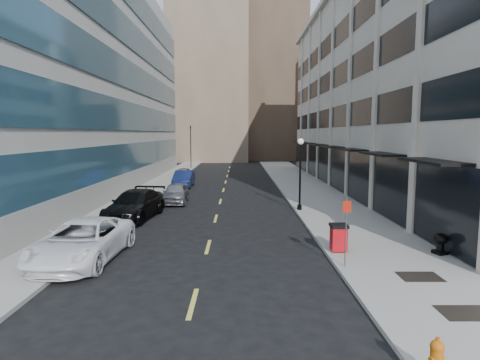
{
  "coord_description": "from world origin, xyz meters",
  "views": [
    {
      "loc": [
        1.38,
        -9.46,
        5.05
      ],
      "look_at": [
        1.44,
        12.82,
        2.45
      ],
      "focal_mm": 30.0,
      "sensor_mm": 36.0,
      "label": 1
    }
  ],
  "objects_px": {
    "traffic_signal": "(191,129)",
    "urn_planter": "(440,241)",
    "car_black_pickup": "(135,205)",
    "lamppost": "(300,167)",
    "car_white_van": "(83,241)",
    "trash_bin": "(339,237)",
    "car_silver_sedan": "(176,193)",
    "fire_hydrant": "(436,360)",
    "sign_post": "(346,222)",
    "car_blue_sedan": "(184,179)",
    "car_grey_sedan": "(183,174)"
  },
  "relations": [
    {
      "from": "lamppost",
      "to": "urn_planter",
      "type": "distance_m",
      "value": 10.73
    },
    {
      "from": "car_blue_sedan",
      "to": "sign_post",
      "type": "xyz_separation_m",
      "value": [
        9.11,
        -23.15,
        1.05
      ]
    },
    {
      "from": "traffic_signal",
      "to": "car_blue_sedan",
      "type": "bearing_deg",
      "value": -85.18
    },
    {
      "from": "car_black_pickup",
      "to": "car_blue_sedan",
      "type": "height_order",
      "value": "car_black_pickup"
    },
    {
      "from": "trash_bin",
      "to": "urn_planter",
      "type": "height_order",
      "value": "trash_bin"
    },
    {
      "from": "car_white_van",
      "to": "trash_bin",
      "type": "xyz_separation_m",
      "value": [
        10.34,
        0.83,
        -0.04
      ]
    },
    {
      "from": "fire_hydrant",
      "to": "urn_planter",
      "type": "relative_size",
      "value": 1.05
    },
    {
      "from": "car_grey_sedan",
      "to": "sign_post",
      "type": "bearing_deg",
      "value": -64.25
    },
    {
      "from": "car_white_van",
      "to": "car_blue_sedan",
      "type": "bearing_deg",
      "value": 90.1
    },
    {
      "from": "fire_hydrant",
      "to": "lamppost",
      "type": "bearing_deg",
      "value": 69.31
    },
    {
      "from": "car_white_van",
      "to": "lamppost",
      "type": "height_order",
      "value": "lamppost"
    },
    {
      "from": "car_black_pickup",
      "to": "lamppost",
      "type": "xyz_separation_m",
      "value": [
        10.1,
        2.0,
        2.07
      ]
    },
    {
      "from": "car_grey_sedan",
      "to": "car_silver_sedan",
      "type": "bearing_deg",
      "value": -77.06
    },
    {
      "from": "car_grey_sedan",
      "to": "car_black_pickup",
      "type": "bearing_deg",
      "value": -83.14
    },
    {
      "from": "car_blue_sedan",
      "to": "sign_post",
      "type": "height_order",
      "value": "sign_post"
    },
    {
      "from": "car_white_van",
      "to": "car_silver_sedan",
      "type": "distance_m",
      "value": 13.45
    },
    {
      "from": "lamppost",
      "to": "urn_planter",
      "type": "bearing_deg",
      "value": -65.82
    },
    {
      "from": "traffic_signal",
      "to": "fire_hydrant",
      "type": "relative_size",
      "value": 7.74
    },
    {
      "from": "traffic_signal",
      "to": "urn_planter",
      "type": "distance_m",
      "value": 44.52
    },
    {
      "from": "car_silver_sedan",
      "to": "car_black_pickup",
      "type": "bearing_deg",
      "value": -108.55
    },
    {
      "from": "trash_bin",
      "to": "sign_post",
      "type": "relative_size",
      "value": 0.43
    },
    {
      "from": "car_blue_sedan",
      "to": "fire_hydrant",
      "type": "distance_m",
      "value": 31.36
    },
    {
      "from": "sign_post",
      "to": "fire_hydrant",
      "type": "bearing_deg",
      "value": -90.51
    },
    {
      "from": "car_blue_sedan",
      "to": "urn_planter",
      "type": "height_order",
      "value": "car_blue_sedan"
    },
    {
      "from": "sign_post",
      "to": "urn_planter",
      "type": "height_order",
      "value": "sign_post"
    },
    {
      "from": "traffic_signal",
      "to": "sign_post",
      "type": "distance_m",
      "value": 44.65
    },
    {
      "from": "traffic_signal",
      "to": "car_silver_sedan",
      "type": "bearing_deg",
      "value": -85.41
    },
    {
      "from": "trash_bin",
      "to": "traffic_signal",
      "type": "bearing_deg",
      "value": 105.77
    },
    {
      "from": "traffic_signal",
      "to": "lamppost",
      "type": "height_order",
      "value": "traffic_signal"
    },
    {
      "from": "sign_post",
      "to": "car_silver_sedan",
      "type": "bearing_deg",
      "value": 119.86
    },
    {
      "from": "lamppost",
      "to": "trash_bin",
      "type": "bearing_deg",
      "value": -88.5
    },
    {
      "from": "car_silver_sedan",
      "to": "trash_bin",
      "type": "xyz_separation_m",
      "value": [
        8.74,
        -12.53,
        0.04
      ]
    },
    {
      "from": "urn_planter",
      "to": "fire_hydrant",
      "type": "bearing_deg",
      "value": -117.04
    },
    {
      "from": "traffic_signal",
      "to": "car_blue_sedan",
      "type": "xyz_separation_m",
      "value": [
        1.69,
        -20.0,
        -4.94
      ]
    },
    {
      "from": "traffic_signal",
      "to": "urn_planter",
      "type": "xyz_separation_m",
      "value": [
        15.1,
        -41.58,
        -5.04
      ]
    },
    {
      "from": "car_white_van",
      "to": "sign_post",
      "type": "height_order",
      "value": "sign_post"
    },
    {
      "from": "lamppost",
      "to": "sign_post",
      "type": "bearing_deg",
      "value": -90.0
    },
    {
      "from": "traffic_signal",
      "to": "lamppost",
      "type": "distance_m",
      "value": 33.89
    },
    {
      "from": "car_black_pickup",
      "to": "trash_bin",
      "type": "xyz_separation_m",
      "value": [
        10.34,
        -7.17,
        -0.07
      ]
    },
    {
      "from": "car_silver_sedan",
      "to": "trash_bin",
      "type": "relative_size",
      "value": 3.72
    },
    {
      "from": "car_white_van",
      "to": "car_blue_sedan",
      "type": "distance_m",
      "value": 22.02
    },
    {
      "from": "car_silver_sedan",
      "to": "urn_planter",
      "type": "xyz_separation_m",
      "value": [
        12.8,
        -12.93,
        -0.05
      ]
    },
    {
      "from": "car_silver_sedan",
      "to": "urn_planter",
      "type": "bearing_deg",
      "value": -47.21
    },
    {
      "from": "car_black_pickup",
      "to": "lamppost",
      "type": "height_order",
      "value": "lamppost"
    },
    {
      "from": "trash_bin",
      "to": "car_silver_sedan",
      "type": "bearing_deg",
      "value": 125.66
    },
    {
      "from": "traffic_signal",
      "to": "car_white_van",
      "type": "xyz_separation_m",
      "value": [
        0.7,
        -42.0,
        -4.91
      ]
    },
    {
      "from": "lamppost",
      "to": "sign_post",
      "type": "distance_m",
      "value": 11.2
    },
    {
      "from": "car_silver_sedan",
      "to": "sign_post",
      "type": "bearing_deg",
      "value": -61.54
    },
    {
      "from": "car_white_van",
      "to": "fire_hydrant",
      "type": "height_order",
      "value": "car_white_van"
    },
    {
      "from": "car_black_pickup",
      "to": "car_grey_sedan",
      "type": "xyz_separation_m",
      "value": [
        0.0,
        20.38,
        -0.19
      ]
    }
  ]
}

